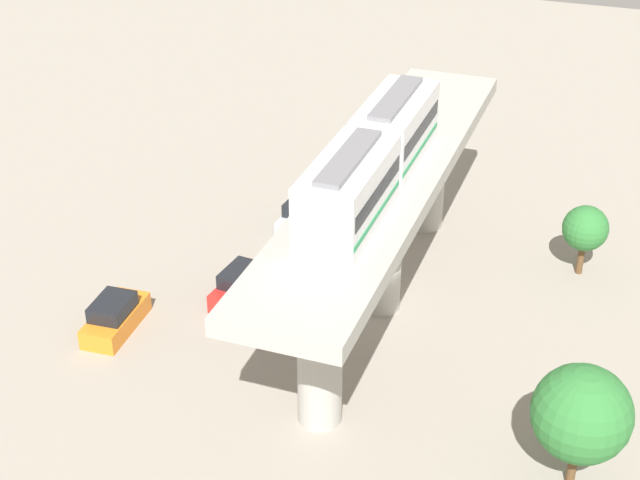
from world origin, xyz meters
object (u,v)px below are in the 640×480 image
Objects in this scene: train at (373,159)px; parked_car_silver at (304,215)px; tree_near_viaduct at (582,414)px; parked_car_orange at (115,317)px; tree_mid_lot at (585,229)px; parked_car_red at (243,285)px.

train is 3.13× the size of parked_car_silver.
train is 14.06m from parked_car_silver.
tree_near_viaduct is at bearing 146.06° from train.
train is at bearing -164.35° from parked_car_orange.
tree_mid_lot is at bearing -84.65° from tree_near_viaduct.
tree_near_viaduct is (-17.60, 7.79, 2.79)m from parked_car_red.
parked_car_orange is 0.79× the size of tree_near_viaduct.
train reaches higher than tree_near_viaduct.
tree_near_viaduct is (-22.31, 3.04, 2.79)m from parked_car_orange.
tree_near_viaduct is (-10.62, 7.15, -5.77)m from train.
parked_car_silver is at bearing -85.67° from parked_car_red.
parked_car_red is 6.70m from parked_car_orange.
train is 3.15× the size of parked_car_orange.
tree_mid_lot reaches higher than parked_car_silver.
train reaches higher than tree_mid_lot.
parked_car_red is 1.10× the size of tree_mid_lot.
parked_car_silver is at bearing -42.69° from tree_near_viaduct.
parked_car_red is at bearing -138.52° from parked_car_orange.
parked_car_red is 1.01× the size of parked_car_orange.
train reaches higher than parked_car_silver.
parked_car_silver is 8.24m from parked_car_red.
parked_car_red is at bearing -23.89° from tree_near_viaduct.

